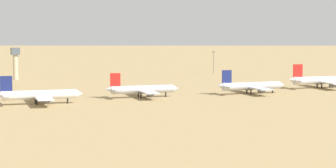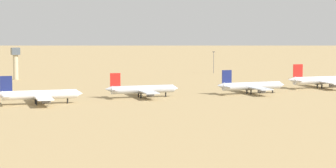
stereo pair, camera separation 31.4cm
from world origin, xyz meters
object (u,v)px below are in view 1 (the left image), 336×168
at_px(parked_jet_red_2, 142,89).
at_px(control_tower, 15,60).
at_px(parked_jet_red_4, 322,80).
at_px(light_pole_east, 213,61).
at_px(parked_jet_navy_3, 251,86).
at_px(parked_jet_navy_1, 39,95).

distance_m(parked_jet_red_2, control_tower, 133.42).
height_order(parked_jet_red_4, control_tower, control_tower).
bearing_deg(parked_jet_red_4, light_pole_east, 100.15).
relative_size(parked_jet_navy_3, parked_jet_red_4, 0.93).
height_order(parked_jet_navy_1, light_pole_east, light_pole_east).
xyz_separation_m(parked_jet_navy_3, light_pole_east, (46.04, 129.10, 4.79)).
xyz_separation_m(control_tower, light_pole_east, (139.49, -6.82, -3.33)).
xyz_separation_m(parked_jet_navy_3, parked_jet_red_4, (51.60, 9.62, 0.33)).
xyz_separation_m(parked_jet_red_4, control_tower, (-145.05, 126.30, 7.79)).
bearing_deg(light_pole_east, parked_jet_navy_3, -109.63).
distance_m(parked_jet_red_2, parked_jet_red_4, 109.66).
bearing_deg(light_pole_east, parked_jet_red_4, -87.34).
distance_m(parked_jet_red_2, light_pole_east, 160.10).
xyz_separation_m(parked_jet_red_2, parked_jet_red_4, (109.64, 2.07, 0.42)).
bearing_deg(parked_jet_navy_3, light_pole_east, 75.11).
distance_m(parked_jet_navy_1, parked_jet_navy_3, 111.42).
distance_m(parked_jet_navy_3, parked_jet_red_4, 52.49).
height_order(parked_jet_red_2, control_tower, control_tower).
relative_size(parked_jet_navy_3, light_pole_east, 2.49).
height_order(parked_jet_red_4, light_pole_east, light_pole_east).
height_order(parked_jet_navy_1, parked_jet_red_2, parked_jet_navy_1).
height_order(parked_jet_navy_3, light_pole_east, light_pole_east).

